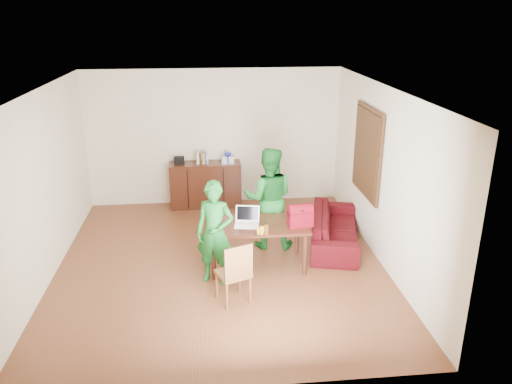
{
  "coord_description": "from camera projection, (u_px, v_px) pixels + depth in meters",
  "views": [
    {
      "loc": [
        -0.16,
        -6.96,
        3.74
      ],
      "look_at": [
        0.56,
        0.09,
        1.14
      ],
      "focal_mm": 35.0,
      "sensor_mm": 36.0,
      "label": 1
    }
  ],
  "objects": [
    {
      "name": "person_far",
      "position": [
        269.0,
        198.0,
        8.13
      ],
      "size": [
        0.91,
        0.76,
        1.7
      ],
      "primitive_type": "imported",
      "rotation": [
        0.0,
        0.0,
        2.99
      ],
      "color": "#166521",
      "rests_on": "ground"
    },
    {
      "name": "bottle",
      "position": [
        266.0,
        229.0,
        7.11
      ],
      "size": [
        0.07,
        0.07,
        0.19
      ],
      "primitive_type": "cylinder",
      "rotation": [
        0.0,
        0.0,
        -0.12
      ],
      "color": "#553113",
      "rests_on": "table"
    },
    {
      "name": "table",
      "position": [
        257.0,
        229.0,
        7.54
      ],
      "size": [
        1.52,
        0.86,
        0.71
      ],
      "rotation": [
        0.0,
        0.0,
        -0.01
      ],
      "color": "black",
      "rests_on": "ground"
    },
    {
      "name": "laptop",
      "position": [
        247.0,
        223.0,
        7.44
      ],
      "size": [
        0.39,
        0.3,
        0.25
      ],
      "rotation": [
        0.0,
        0.0,
        -0.16
      ],
      "color": "white",
      "rests_on": "table"
    },
    {
      "name": "bananas",
      "position": [
        260.0,
        233.0,
        7.13
      ],
      "size": [
        0.16,
        0.12,
        0.05
      ],
      "primitive_type": null,
      "rotation": [
        0.0,
        0.0,
        -0.28
      ],
      "color": "gold",
      "rests_on": "table"
    },
    {
      "name": "red_bag",
      "position": [
        300.0,
        217.0,
        7.41
      ],
      "size": [
        0.38,
        0.25,
        0.26
      ],
      "primitive_type": "cube",
      "rotation": [
        0.0,
        0.0,
        0.11
      ],
      "color": "maroon",
      "rests_on": "table"
    },
    {
      "name": "sofa",
      "position": [
        335.0,
        228.0,
        8.41
      ],
      "size": [
        1.19,
        2.03,
        0.56
      ],
      "primitive_type": "imported",
      "rotation": [
        0.0,
        0.0,
        1.33
      ],
      "color": "#38070C",
      "rests_on": "ground"
    },
    {
      "name": "chair",
      "position": [
        234.0,
        284.0,
        6.73
      ],
      "size": [
        0.52,
        0.51,
        0.88
      ],
      "rotation": [
        0.0,
        0.0,
        0.39
      ],
      "color": "brown",
      "rests_on": "ground"
    },
    {
      "name": "room",
      "position": [
        219.0,
        182.0,
        7.48
      ],
      "size": [
        5.2,
        5.7,
        2.9
      ],
      "color": "#442111",
      "rests_on": "ground"
    },
    {
      "name": "person_near",
      "position": [
        215.0,
        233.0,
        7.07
      ],
      "size": [
        0.64,
        0.52,
        1.53
      ],
      "primitive_type": "imported",
      "rotation": [
        0.0,
        0.0,
        -0.32
      ],
      "color": "#166321",
      "rests_on": "ground"
    }
  ]
}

